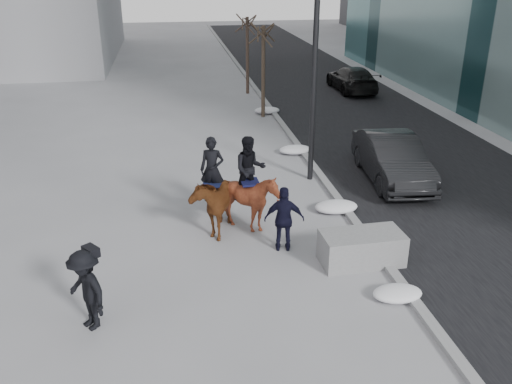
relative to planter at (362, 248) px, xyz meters
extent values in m
plane|color=gray|center=(-2.43, 0.18, -0.40)|extent=(120.00, 120.00, 0.00)
cube|color=black|center=(4.57, 10.18, -0.40)|extent=(8.00, 90.00, 0.01)
cube|color=gray|center=(0.57, 10.18, -0.34)|extent=(0.25, 90.00, 0.12)
cube|color=gray|center=(0.00, 0.00, 0.00)|extent=(2.05, 1.08, 0.81)
imported|color=black|center=(2.88, 5.16, 0.38)|extent=(2.03, 4.87, 1.57)
imported|color=black|center=(6.03, 18.85, 0.30)|extent=(1.99, 4.86, 1.41)
imported|color=#532510|center=(-3.45, 2.39, 0.46)|extent=(1.48, 2.23, 1.73)
imported|color=black|center=(-3.45, 2.54, 1.34)|extent=(0.76, 0.60, 1.81)
cube|color=black|center=(-3.45, 2.54, 0.96)|extent=(0.62, 0.67, 0.06)
imported|color=#49180E|center=(-2.44, 2.24, 0.47)|extent=(1.44, 1.61, 1.75)
imported|color=black|center=(-2.44, 2.39, 1.35)|extent=(0.90, 0.71, 1.82)
cube|color=black|center=(-2.44, 2.39, 0.97)|extent=(0.49, 0.57, 0.06)
imported|color=black|center=(-1.77, 0.96, 0.47)|extent=(1.09, 0.61, 1.75)
cylinder|color=#DF3F0D|center=(-1.82, 1.51, 0.75)|extent=(0.04, 0.18, 0.07)
imported|color=black|center=(-6.37, -1.60, 0.47)|extent=(1.21, 1.29, 1.75)
cube|color=black|center=(-6.22, -1.35, 1.22)|extent=(0.40, 0.42, 0.20)
cylinder|color=black|center=(0.17, 5.72, 4.10)|extent=(0.18, 0.18, 9.00)
ellipsoid|color=silver|center=(0.27, 8.42, -0.24)|extent=(1.27, 0.81, 0.32)
ellipsoid|color=silver|center=(0.27, 14.61, -0.25)|extent=(1.24, 0.79, 0.32)
ellipsoid|color=silver|center=(0.27, 2.97, -0.24)|extent=(1.30, 0.83, 0.33)
ellipsoid|color=silver|center=(0.27, -1.67, -0.26)|extent=(1.13, 0.71, 0.29)
camera|label=1|loc=(-4.47, -11.23, 6.54)|focal=38.00mm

